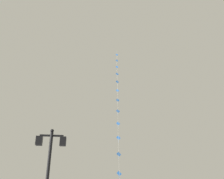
{
  "coord_description": "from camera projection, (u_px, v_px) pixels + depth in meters",
  "views": [
    {
      "loc": [
        -1.29,
        -2.18,
        1.46
      ],
      "look_at": [
        1.02,
        17.26,
        10.29
      ],
      "focal_mm": 39.77,
      "sensor_mm": 36.0,
      "label": 1
    }
  ],
  "objects": [
    {
      "name": "twin_lantern_lamp_post",
      "position": [
        49.0,
        160.0,
        10.91
      ],
      "size": [
        1.34,
        0.28,
        4.51
      ],
      "color": "black",
      "rests_on": "ground_plane"
    },
    {
      "name": "kite_train",
      "position": [
        118.0,
        101.0,
        28.11
      ],
      "size": [
        2.09,
        14.07,
        22.42
      ],
      "color": "brown",
      "rests_on": "ground_plane"
    }
  ]
}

